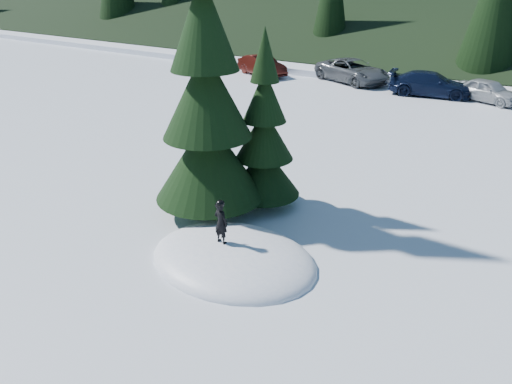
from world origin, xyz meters
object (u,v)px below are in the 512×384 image
Objects in this scene: car_4 at (488,91)px; car_3 at (431,84)px; spruce_short at (264,141)px; child_skier at (221,223)px; car_0 at (200,62)px; car_1 at (262,65)px; car_2 at (352,71)px; spruce_tall at (207,105)px.

car_3 is at bearing 115.08° from car_4.
child_skier is at bearing -74.66° from spruce_short.
spruce_short is 4.90× the size of child_skier.
car_3 is at bearing -65.11° from car_0.
car_1 is at bearing -56.17° from car_0.
car_4 is at bearing 81.06° from spruce_short.
spruce_short is at bearing -115.49° from car_0.
child_skier is 0.30× the size of car_4.
child_skier is 24.32m from car_1.
car_0 reaches higher than car_4.
spruce_short is 3.57m from child_skier.
car_2 reaches higher than car_4.
car_4 is at bearing -72.23° from car_2.
child_skier is at bearing 172.68° from car_3.
spruce_short is 1.13× the size of car_3.
spruce_tall is at bearing 167.33° from car_3.
car_0 is at bearing 85.35° from car_3.
car_3 is (16.22, 1.62, 0.05)m from car_0.
child_skier is at bearing -165.40° from car_4.
car_4 is (3.86, 19.56, -2.69)m from spruce_tall.
car_1 is 0.78× the size of car_2.
spruce_short is 1.29× the size of car_1.
spruce_short is (1.00, 1.40, -1.22)m from spruce_tall.
spruce_short is 1.01× the size of car_2.
car_1 is 6.32m from car_2.
spruce_tall is 2.29× the size of car_0.
car_1 is at bearing 125.71° from car_2.
car_2 is (-6.54, 22.17, -0.29)m from child_skier.
spruce_tall is 21.89m from car_1.
car_0 is at bearing 125.63° from car_1.
spruce_short is 19.76m from car_2.
car_2 reaches higher than car_0.
child_skier is at bearing -127.55° from car_1.
spruce_tall reaches higher than car_1.
car_2 is 1.12× the size of car_3.
car_3 is (-0.22, 17.87, -1.41)m from spruce_short.
spruce_short reaches higher than car_1.
spruce_short is at bearing -70.59° from child_skier.
car_1 reaches higher than car_4.
child_skier is (0.90, -3.28, -1.08)m from spruce_short.
car_2 is at bearing 106.63° from spruce_short.
car_2 is at bearing -57.10° from car_0.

